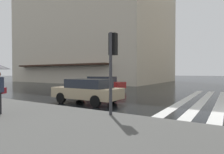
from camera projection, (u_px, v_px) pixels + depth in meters
The scene contains 5 objects.
zebra_crossing at pixel (221, 101), 11.97m from camera, with size 13.00×4.50×0.01m.
haussmann_block_mid at pixel (96, 24), 39.62m from camera, with size 21.15×27.29×24.25m.
traffic_signal_post at pixel (112, 56), 7.43m from camera, with size 0.44×0.30×3.17m.
car_red at pixel (103, 83), 18.47m from camera, with size 1.85×4.10×1.41m.
car_champagne at pixel (87, 90), 11.18m from camera, with size 1.85×4.10×1.41m.
Camera 1 is at (-9.74, 0.98, 1.78)m, focal length 30.71 mm.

